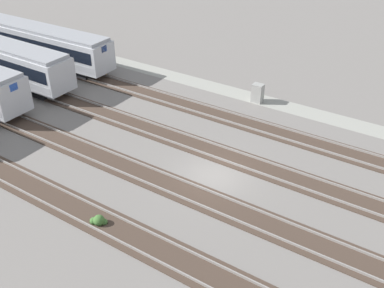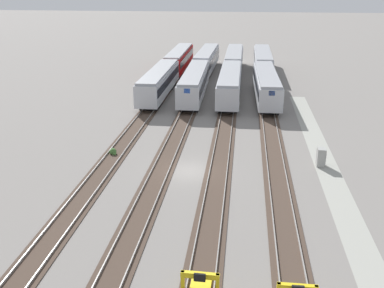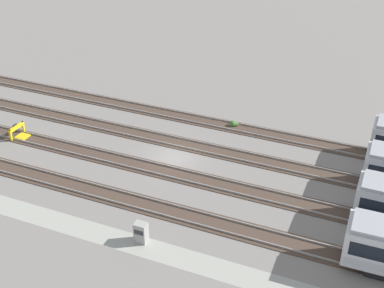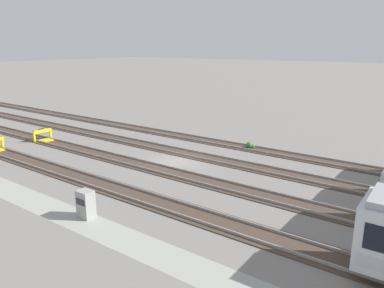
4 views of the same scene
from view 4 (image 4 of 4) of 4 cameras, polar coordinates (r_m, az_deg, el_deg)
The scene contains 9 objects.
ground_plane at distance 31.32m, azimuth -2.55°, elevation -2.70°, with size 400.00×400.00×0.00m, color gray.
service_walkway at distance 24.01m, azimuth -20.39°, elevation -9.30°, with size 54.00×2.00×0.01m, color #9E9E93.
rail_track_nearest at distance 26.37m, azimuth -12.52°, elevation -6.40°, with size 90.00×2.23×0.21m.
rail_track_near_inner at distance 29.56m, azimuth -5.49°, elevation -3.76°, with size 90.00×2.24×0.21m.
rail_track_middle at distance 33.14m, azimuth 0.07°, elevation -1.61°, with size 90.00×2.24×0.21m.
rail_track_far_inner at distance 37.01m, azimuth 4.49°, elevation 0.11°, with size 90.00×2.23×0.21m.
bumper_stop_near_inner_track at distance 40.75m, azimuth -21.63°, elevation 1.14°, with size 1.36×2.01×1.22m.
electrical_cabinet at distance 22.10m, azimuth -15.88°, elevation -8.78°, with size 0.90×0.73×1.60m.
weed_clump at distance 35.72m, azimuth 8.80°, elevation -0.24°, with size 0.92×0.70×0.64m.
Camera 4 is at (18.75, -23.23, 9.46)m, focal length 35.00 mm.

